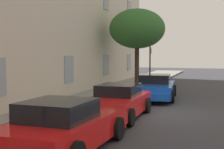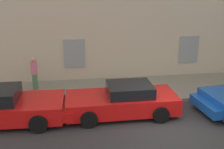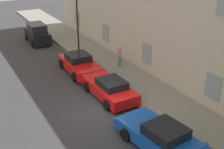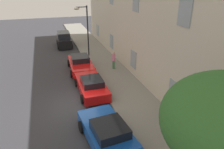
{
  "view_description": "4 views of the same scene",
  "coord_description": "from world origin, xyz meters",
  "px_view_note": "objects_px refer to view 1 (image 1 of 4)",
  "views": [
    {
      "loc": [
        -13.82,
        -2.66,
        2.57
      ],
      "look_at": [
        0.01,
        1.87,
        1.59
      ],
      "focal_mm": 54.18,
      "sensor_mm": 36.0,
      "label": 1
    },
    {
      "loc": [
        -3.22,
        -8.92,
        5.08
      ],
      "look_at": [
        -1.63,
        2.12,
        1.43
      ],
      "focal_mm": 44.64,
      "sensor_mm": 36.0,
      "label": 2
    },
    {
      "loc": [
        13.08,
        -6.84,
        8.95
      ],
      "look_at": [
        -1.94,
        1.78,
        1.19
      ],
      "focal_mm": 46.91,
      "sensor_mm": 36.0,
      "label": 3
    },
    {
      "loc": [
        12.74,
        -1.61,
        7.78
      ],
      "look_at": [
        -0.49,
        2.62,
        1.66
      ],
      "focal_mm": 33.96,
      "sensor_mm": 36.0,
      "label": 4
    }
  ],
  "objects_px": {
    "sportscar_red_lead": "(67,126)",
    "sportscar_yellow_flank": "(115,104)",
    "sportscar_white_middle": "(154,88)",
    "traffic_light": "(151,51)",
    "tree_near_kerb": "(137,29)"
  },
  "relations": [
    {
      "from": "sportscar_yellow_flank",
      "to": "sportscar_white_middle",
      "type": "bearing_deg",
      "value": -4.22
    },
    {
      "from": "sportscar_red_lead",
      "to": "traffic_light",
      "type": "xyz_separation_m",
      "value": [
        17.5,
        1.32,
        2.06
      ]
    },
    {
      "from": "sportscar_white_middle",
      "to": "traffic_light",
      "type": "xyz_separation_m",
      "value": [
        7.62,
        1.74,
        2.07
      ]
    },
    {
      "from": "sportscar_white_middle",
      "to": "tree_near_kerb",
      "type": "bearing_deg",
      "value": 23.9
    },
    {
      "from": "sportscar_red_lead",
      "to": "traffic_light",
      "type": "height_order",
      "value": "traffic_light"
    },
    {
      "from": "sportscar_red_lead",
      "to": "sportscar_yellow_flank",
      "type": "relative_size",
      "value": 1.02
    },
    {
      "from": "sportscar_yellow_flank",
      "to": "tree_near_kerb",
      "type": "xyz_separation_m",
      "value": [
        10.59,
        1.77,
        3.58
      ]
    },
    {
      "from": "tree_near_kerb",
      "to": "traffic_light",
      "type": "xyz_separation_m",
      "value": [
        2.69,
        -0.44,
        -1.49
      ]
    },
    {
      "from": "sportscar_red_lead",
      "to": "traffic_light",
      "type": "bearing_deg",
      "value": 4.32
    },
    {
      "from": "traffic_light",
      "to": "sportscar_red_lead",
      "type": "bearing_deg",
      "value": -175.68
    },
    {
      "from": "sportscar_red_lead",
      "to": "sportscar_yellow_flank",
      "type": "distance_m",
      "value": 4.21
    },
    {
      "from": "tree_near_kerb",
      "to": "traffic_light",
      "type": "height_order",
      "value": "tree_near_kerb"
    },
    {
      "from": "sportscar_white_middle",
      "to": "traffic_light",
      "type": "relative_size",
      "value": 1.33
    },
    {
      "from": "sportscar_yellow_flank",
      "to": "sportscar_white_middle",
      "type": "xyz_separation_m",
      "value": [
        5.67,
        -0.42,
        0.02
      ]
    },
    {
      "from": "sportscar_yellow_flank",
      "to": "sportscar_red_lead",
      "type": "bearing_deg",
      "value": 179.96
    }
  ]
}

